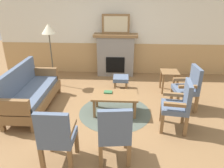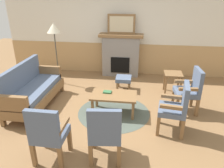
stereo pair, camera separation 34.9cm
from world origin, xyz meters
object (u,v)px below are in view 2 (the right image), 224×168
(armchair_front_left, at_px, (105,131))
(armchair_front_center, at_px, (48,132))
(couch, at_px, (33,90))
(book_on_table, at_px, (107,92))
(side_table, at_px, (173,77))
(footstool, at_px, (124,80))
(armchair_near_fireplace, at_px, (177,106))
(armchair_by_window_left, at_px, (190,89))
(framed_picture, at_px, (121,24))
(fireplace, at_px, (121,55))
(floor_lamp_by_couch, at_px, (54,32))
(coffee_table, at_px, (114,97))

(armchair_front_left, xyz_separation_m, armchair_front_center, (-0.83, -0.13, 0.00))
(couch, relative_size, book_on_table, 10.28)
(armchair_front_center, relative_size, side_table, 1.78)
(footstool, xyz_separation_m, armchair_front_center, (-0.89, -2.77, 0.25))
(armchair_near_fireplace, relative_size, armchair_front_center, 1.00)
(armchair_near_fireplace, height_order, armchair_by_window_left, same)
(side_table, bearing_deg, framed_picture, 142.13)
(fireplace, relative_size, armchair_by_window_left, 1.33)
(footstool, distance_m, floor_lamp_by_couch, 2.22)
(book_on_table, distance_m, footstool, 1.18)
(fireplace, bearing_deg, footstool, -80.24)
(book_on_table, xyz_separation_m, footstool, (0.26, 1.14, -0.17))
(fireplace, distance_m, armchair_by_window_left, 2.61)
(armchair_front_center, xyz_separation_m, side_table, (2.14, 2.73, -0.10))
(floor_lamp_by_couch, bearing_deg, coffee_table, -38.96)
(book_on_table, height_order, armchair_front_center, armchair_front_center)
(couch, distance_m, coffee_table, 1.85)
(armchair_front_left, bearing_deg, book_on_table, 97.62)
(couch, bearing_deg, framed_picture, 51.62)
(couch, distance_m, armchair_front_center, 1.94)
(armchair_by_window_left, height_order, side_table, armchair_by_window_left)
(footstool, bearing_deg, floor_lamp_by_couch, 173.22)
(book_on_table, distance_m, armchair_front_center, 1.75)
(book_on_table, height_order, armchair_front_left, armchair_front_left)
(coffee_table, relative_size, side_table, 1.75)
(side_table, bearing_deg, armchair_by_window_left, -74.80)
(couch, height_order, coffee_table, couch)
(couch, xyz_separation_m, book_on_table, (1.70, 0.02, 0.06))
(footstool, relative_size, armchair_near_fireplace, 0.41)
(fireplace, bearing_deg, armchair_by_window_left, -49.95)
(footstool, relative_size, side_table, 0.73)
(book_on_table, distance_m, floor_lamp_by_couch, 2.34)
(couch, relative_size, side_table, 3.27)
(armchair_front_center, height_order, side_table, armchair_front_center)
(armchair_front_left, bearing_deg, fireplace, 91.98)
(armchair_near_fireplace, bearing_deg, floor_lamp_by_couch, 146.83)
(armchair_by_window_left, bearing_deg, couch, -176.04)
(footstool, bearing_deg, couch, -149.40)
(side_table, xyz_separation_m, floor_lamp_by_couch, (-3.14, 0.26, 1.02))
(footstool, height_order, armchair_near_fireplace, armchair_near_fireplace)
(side_table, bearing_deg, footstool, 178.13)
(book_on_table, height_order, footstool, book_on_table)
(couch, distance_m, side_table, 3.40)
(book_on_table, xyz_separation_m, side_table, (1.51, 1.10, -0.02))
(armchair_near_fireplace, bearing_deg, side_table, 84.83)
(coffee_table, xyz_separation_m, armchair_near_fireplace, (1.21, -0.51, 0.15))
(fireplace, relative_size, armchair_front_center, 1.33)
(side_table, height_order, floor_lamp_by_couch, floor_lamp_by_couch)
(armchair_near_fireplace, bearing_deg, armchair_by_window_left, 64.21)
(footstool, height_order, armchair_front_left, armchair_front_left)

